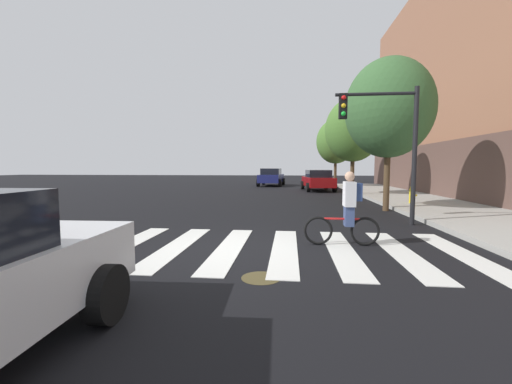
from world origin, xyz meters
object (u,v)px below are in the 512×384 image
object	(u,v)px
sedan_mid	(318,180)
traffic_light_near	(387,132)
sedan_far	(271,177)
fire_hydrant	(412,195)
street_tree_mid	(353,130)
street_tree_near	(389,108)
manhole_cover	(261,278)
street_tree_far	(336,142)
cyclist	(348,209)

from	to	relation	value
sedan_mid	traffic_light_near	bearing A→B (deg)	-86.60
sedan_far	fire_hydrant	size ratio (longest dim) A/B	6.27
street_tree_mid	street_tree_near	bearing A→B (deg)	-88.92
sedan_mid	fire_hydrant	xyz separation A→B (m)	(3.40, -9.32, -0.27)
manhole_cover	sedan_mid	size ratio (longest dim) A/B	0.14
fire_hydrant	street_tree_far	distance (m)	13.72
sedan_far	sedan_mid	bearing A→B (deg)	-56.43
street_tree_near	street_tree_mid	size ratio (longest dim) A/B	1.02
sedan_mid	street_tree_near	xyz separation A→B (m)	(1.81, -10.91, 3.32)
sedan_far	traffic_light_near	bearing A→B (deg)	-76.76
street_tree_near	street_tree_mid	bearing A→B (deg)	91.08
sedan_far	street_tree_far	distance (m)	6.74
traffic_light_near	fire_hydrant	distance (m)	5.92
sedan_far	street_tree_far	size ratio (longest dim) A/B	0.83
cyclist	sedan_far	bearing A→B (deg)	97.66
cyclist	fire_hydrant	bearing A→B (deg)	61.25
cyclist	traffic_light_near	bearing A→B (deg)	60.07
sedan_mid	street_tree_mid	distance (m)	5.67
manhole_cover	cyclist	world-z (taller)	cyclist
fire_hydrant	cyclist	bearing A→B (deg)	-118.75
manhole_cover	street_tree_near	xyz separation A→B (m)	(4.36, 8.40, 4.12)
traffic_light_near	street_tree_far	xyz separation A→B (m)	(0.97, 17.99, 1.10)
traffic_light_near	street_tree_near	size ratio (longest dim) A/B	0.69
manhole_cover	sedan_mid	world-z (taller)	sedan_mid
sedan_far	cyclist	bearing A→B (deg)	-82.34
sedan_mid	traffic_light_near	world-z (taller)	traffic_light_near
street_tree_mid	sedan_mid	bearing A→B (deg)	111.19
fire_hydrant	street_tree_mid	size ratio (longest dim) A/B	0.13
manhole_cover	traffic_light_near	size ratio (longest dim) A/B	0.15
street_tree_near	traffic_light_near	bearing A→B (deg)	-106.83
sedan_far	traffic_light_near	distance (m)	20.57
sedan_mid	sedan_far	xyz separation A→B (m)	(-3.85, 5.80, 0.04)
cyclist	manhole_cover	bearing A→B (deg)	-126.80
sedan_mid	street_tree_near	size ratio (longest dim) A/B	0.76
manhole_cover	sedan_far	distance (m)	25.15
street_tree_far	street_tree_near	bearing A→B (deg)	-89.98
traffic_light_near	sedan_mid	bearing A→B (deg)	93.40
street_tree_mid	street_tree_far	size ratio (longest dim) A/B	1.02
cyclist	street_tree_far	bearing A→B (deg)	82.89
fire_hydrant	manhole_cover	bearing A→B (deg)	-120.78
traffic_light_near	fire_hydrant	size ratio (longest dim) A/B	5.38
sedan_far	street_tree_mid	world-z (taller)	street_tree_mid
traffic_light_near	street_tree_mid	bearing A→B (deg)	85.03
sedan_far	fire_hydrant	distance (m)	16.77
fire_hydrant	street_tree_near	xyz separation A→B (m)	(-1.59, -1.59, 3.59)
sedan_mid	fire_hydrant	world-z (taller)	sedan_mid
cyclist	traffic_light_near	xyz separation A→B (m)	(1.63, 2.83, 2.02)
cyclist	street_tree_near	distance (m)	7.35
street_tree_near	street_tree_mid	world-z (taller)	street_tree_near
street_tree_mid	street_tree_far	xyz separation A→B (m)	(0.12, 8.22, -0.06)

